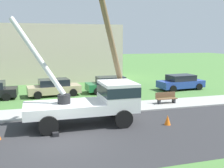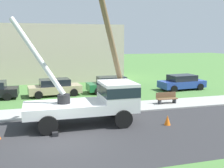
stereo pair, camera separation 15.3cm
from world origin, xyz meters
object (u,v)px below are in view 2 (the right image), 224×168
traffic_cone_curbside (124,111)px  park_bench (167,98)px  utility_truck (96,99)px  parked_sedan_green (111,84)px  parked_sedan_tan (55,87)px  traffic_cone_ahead (167,120)px  leaning_utility_pole (113,48)px  parked_sedan_blue (182,82)px

traffic_cone_curbside → park_bench: bearing=25.4°
utility_truck → traffic_cone_curbside: (2.05, 1.12, -1.13)m
utility_truck → park_bench: bearing=26.5°
parked_sedan_green → park_bench: parked_sedan_green is taller
parked_sedan_tan → parked_sedan_green: 5.06m
traffic_cone_ahead → traffic_cone_curbside: size_ratio=1.00×
traffic_cone_curbside → parked_sedan_tan: size_ratio=0.12×
utility_truck → leaning_utility_pole: bearing=35.9°
parked_sedan_blue → traffic_cone_curbside: bearing=-139.6°
leaning_utility_pole → parked_sedan_tan: leaning_utility_pole is taller
parked_sedan_tan → traffic_cone_curbside: bearing=-63.4°
parked_sedan_green → parked_sedan_tan: bearing=-179.1°
parked_sedan_blue → park_bench: parked_sedan_blue is taller
traffic_cone_curbside → parked_sedan_blue: parked_sedan_blue is taller
parked_sedan_green → park_bench: size_ratio=2.76×
park_bench → traffic_cone_ahead: bearing=-116.6°
utility_truck → parked_sedan_green: size_ratio=1.53×
parked_sedan_green → parked_sedan_blue: (6.82, -0.62, 0.00)m
utility_truck → parked_sedan_tan: (-1.69, 8.58, -0.70)m
traffic_cone_curbside → parked_sedan_green: parked_sedan_green is taller
parked_sedan_blue → park_bench: 6.56m
leaning_utility_pole → parked_sedan_tan: bearing=111.1°
utility_truck → traffic_cone_ahead: 4.21m
leaning_utility_pole → parked_sedan_green: 8.77m
utility_truck → traffic_cone_curbside: bearing=28.7°
utility_truck → parked_sedan_tan: utility_truck is taller
parked_sedan_tan → park_bench: 9.51m
park_bench → traffic_cone_curbside: bearing=-154.6°
parked_sedan_green → park_bench: bearing=-65.1°
leaning_utility_pole → traffic_cone_ahead: size_ratio=14.93×
parked_sedan_green → parked_sedan_blue: 6.85m
leaning_utility_pole → parked_sedan_tan: 8.95m
traffic_cone_curbside → parked_sedan_tan: 8.36m
leaning_utility_pole → park_bench: size_ratio=5.23×
traffic_cone_curbside → park_bench: size_ratio=0.35×
traffic_cone_curbside → parked_sedan_blue: bearing=40.4°
parked_sedan_green → parked_sedan_blue: bearing=-5.2°
leaning_utility_pole → parked_sedan_green: bearing=74.9°
leaning_utility_pole → parked_sedan_green: size_ratio=1.89×
leaning_utility_pole → traffic_cone_ahead: leaning_utility_pole is taller
parked_sedan_blue → parked_sedan_tan: bearing=177.4°
parked_sedan_tan → parked_sedan_green: same height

